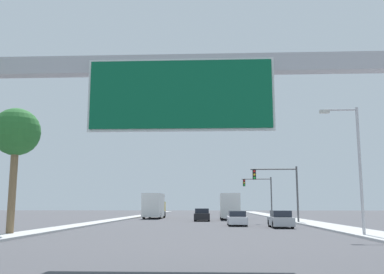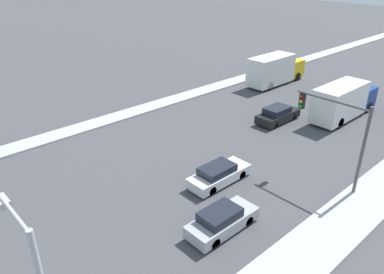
{
  "view_description": "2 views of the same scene",
  "coord_description": "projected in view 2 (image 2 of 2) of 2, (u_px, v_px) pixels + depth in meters",
  "views": [
    {
      "loc": [
        1.16,
        1.87,
        1.92
      ],
      "look_at": [
        0.0,
        27.3,
        5.96
      ],
      "focal_mm": 40.0,
      "sensor_mm": 36.0,
      "label": 1
    },
    {
      "loc": [
        18.06,
        26.83,
        13.81
      ],
      "look_at": [
        -0.36,
        43.65,
        1.67
      ],
      "focal_mm": 35.0,
      "sensor_mm": 36.0,
      "label": 2
    }
  ],
  "objects": [
    {
      "name": "car_far_left",
      "position": [
        278.0,
        115.0,
        34.16
      ],
      "size": [
        1.83,
        4.51,
        1.48
      ],
      "color": "black",
      "rests_on": "ground"
    },
    {
      "name": "traffic_light_near_intersection",
      "position": [
        340.0,
        128.0,
        23.35
      ],
      "size": [
        5.0,
        0.32,
        5.99
      ],
      "color": "#4C4C4F",
      "rests_on": "ground"
    },
    {
      "name": "car_near_right",
      "position": [
        219.0,
        174.0,
        24.96
      ],
      "size": [
        1.7,
        4.63,
        1.35
      ],
      "color": "silver",
      "rests_on": "ground"
    },
    {
      "name": "truck_box_secondary",
      "position": [
        344.0,
        101.0,
        34.57
      ],
      "size": [
        2.42,
        8.57,
        3.36
      ],
      "color": "navy",
      "rests_on": "ground"
    },
    {
      "name": "median_strip_left",
      "position": [
        234.0,
        81.0,
        45.25
      ],
      "size": [
        2.0,
        120.0,
        0.15
      ],
      "color": "#B2B2B2",
      "rests_on": "ground"
    },
    {
      "name": "car_mid_right",
      "position": [
        222.0,
        221.0,
        20.56
      ],
      "size": [
        1.71,
        4.34,
        1.44
      ],
      "color": "#A5A8AD",
      "rests_on": "ground"
    },
    {
      "name": "truck_box_primary",
      "position": [
        275.0,
        70.0,
        43.78
      ],
      "size": [
        2.47,
        8.33,
        3.47
      ],
      "color": "yellow",
      "rests_on": "ground"
    }
  ]
}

